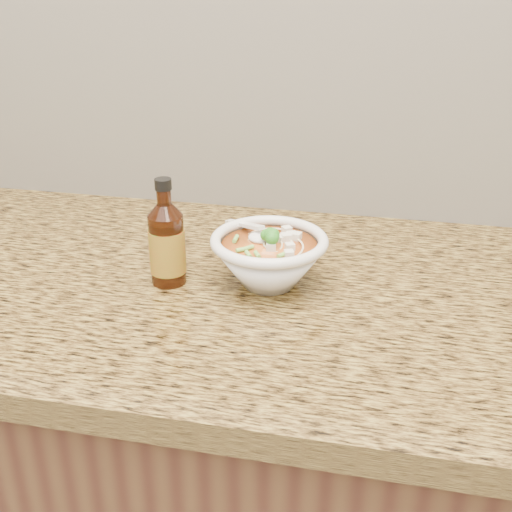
# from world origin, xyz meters

# --- Properties ---
(cabinet) EXTENTS (4.00, 0.65, 0.86)m
(cabinet) POSITION_xyz_m (0.00, 1.68, 0.43)
(cabinet) COLOR #33180F
(cabinet) RESTS_ON ground
(counter_slab) EXTENTS (4.00, 0.68, 0.04)m
(counter_slab) POSITION_xyz_m (0.00, 1.68, 0.88)
(counter_slab) COLOR olive
(counter_slab) RESTS_ON cabinet
(soup_bowl) EXTENTS (0.18, 0.18, 0.10)m
(soup_bowl) POSITION_xyz_m (0.01, 1.66, 0.94)
(soup_bowl) COLOR white
(soup_bowl) RESTS_ON counter_slab
(hot_sauce_bottle) EXTENTS (0.07, 0.07, 0.17)m
(hot_sauce_bottle) POSITION_xyz_m (-0.14, 1.64, 0.96)
(hot_sauce_bottle) COLOR #391607
(hot_sauce_bottle) RESTS_ON counter_slab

